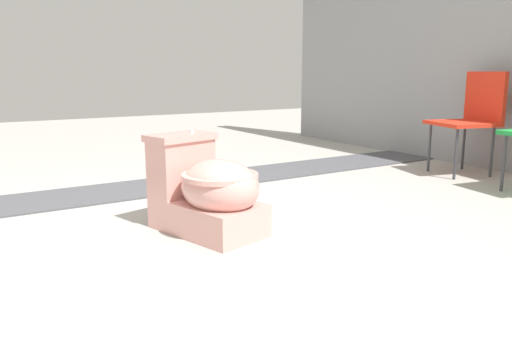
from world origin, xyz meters
name	(u,v)px	position (x,y,z in m)	size (l,w,h in m)	color
ground_plane	(230,229)	(0.00, 0.00, 0.00)	(14.00, 14.00, 0.00)	#A8A59E
gravel_strip	(215,179)	(-1.15, 0.50, 0.01)	(0.56, 8.00, 0.01)	#4C4C51
toilet	(208,191)	(-0.02, -0.12, 0.22)	(0.70, 0.52, 0.52)	#E09E93
folding_chair_left	(473,112)	(-0.26, 2.41, 0.51)	(0.54, 0.54, 0.83)	red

